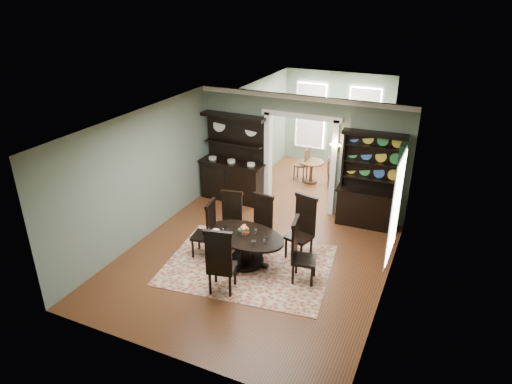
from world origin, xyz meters
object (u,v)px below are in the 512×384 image
parlor_table (311,169)px  dining_table (245,243)px  sideboard (233,171)px  welsh_dresser (369,193)px

parlor_table → dining_table: bearing=-88.7°
sideboard → welsh_dresser: sideboard is taller
welsh_dresser → parlor_table: (-2.06, 1.94, -0.42)m
dining_table → parlor_table: bearing=100.8°
sideboard → dining_table: bearing=-57.3°
welsh_dresser → parlor_table: bearing=134.3°
welsh_dresser → parlor_table: size_ratio=3.27×
parlor_table → welsh_dresser: bearing=-43.2°
welsh_dresser → sideboard: bearing=177.9°
sideboard → parlor_table: (1.60, 1.96, -0.39)m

